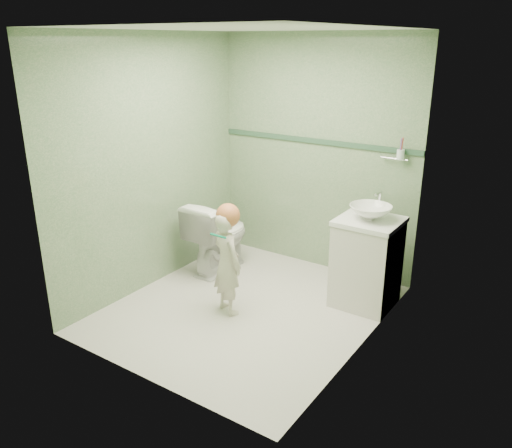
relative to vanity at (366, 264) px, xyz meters
The scene contains 12 objects.
ground 1.16m from the vanity, 140.19° to the right, with size 2.50×2.50×0.00m, color beige.
room_shell 1.35m from the vanity, 140.19° to the right, with size 2.50×2.54×2.40m.
trim_stripe 1.38m from the vanity, 147.36° to the left, with size 2.20×0.02×0.05m, color #32553D.
vanity is the anchor object (origin of this frame).
counter 0.41m from the vanity, ahead, with size 0.54×0.52×0.04m, color white.
basin 0.49m from the vanity, ahead, with size 0.37×0.37×0.13m, color white.
faucet 0.60m from the vanity, 90.00° to the left, with size 0.03×0.13×0.18m.
cup_holder 1.05m from the vanity, 83.76° to the left, with size 0.26×0.07×0.21m.
toilet 1.59m from the vanity, behind, with size 0.43×0.75×0.77m, color white.
toddler 1.27m from the vanity, 139.58° to the right, with size 0.34×0.23×0.94m, color beige.
hair_cap 1.35m from the vanity, 140.45° to the right, with size 0.21×0.21×0.21m, color #B96738.
teal_toothbrush 1.40m from the vanity, 134.29° to the right, with size 0.11×0.14×0.08m.
Camera 1 is at (2.39, -3.39, 2.32)m, focal length 36.01 mm.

